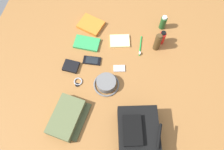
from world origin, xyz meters
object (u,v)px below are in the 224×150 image
Objects in this scene: toiletry_pouch at (67,118)px; shampoo_bottle at (163,22)px; media_player at (119,68)px; cell_phone at (92,61)px; bucket_hat at (106,83)px; wallet at (71,66)px; notepad at (120,41)px; travel_guidebook at (87,43)px; backpack at (138,134)px; sunscreen_spray at (162,38)px; paperback_novel at (91,25)px; toothbrush at (140,47)px; wristwatch at (78,82)px; cologne_bottle at (158,42)px.

shampoo_bottle is (-0.87, 0.52, 0.03)m from toiletry_pouch.
media_player is (-0.44, 0.26, -0.03)m from toiletry_pouch.
toiletry_pouch is 2.20× the size of cell_phone.
shampoo_bottle is at bearing 150.83° from bucket_hat.
wallet reaches higher than notepad.
toiletry_pouch is at bearing 2.25° from travel_guidebook.
backpack is 4.05× the size of media_player.
toiletry_pouch reaches higher than wallet.
travel_guidebook is at bearing -118.65° from media_player.
paperback_novel is (-0.03, -0.56, -0.05)m from sunscreen_spray.
shampoo_bottle is at bearing 149.09° from toiletry_pouch.
shampoo_bottle is 0.57m from paperback_novel.
backpack is at bearing 7.48° from toothbrush.
wristwatch is (0.49, 0.03, -0.01)m from paperback_novel.
backpack is 0.68m from wallet.
cologne_bottle is 0.34m from media_player.
bucket_hat is (-0.29, 0.20, -0.01)m from toiletry_pouch.
notepad is at bearing 69.29° from paperback_novel.
sunscreen_spray is 0.83× the size of notepad.
wristwatch is at bearing -179.22° from toiletry_pouch.
bucket_hat is 1.36× the size of cell_phone.
paperback_novel is 1.97× the size of wallet.
wallet reaches higher than wristwatch.
cell_phone is at bearing 15.68° from paperback_novel.
paperback_novel is at bearing -146.97° from backpack.
shampoo_bottle is (-0.58, 0.32, 0.03)m from bucket_hat.
notepad is at bearing -95.87° from toothbrush.
shampoo_bottle is 0.78m from wallet.
notepad is (0.10, 0.25, -0.01)m from paperback_novel.
shampoo_bottle reaches higher than travel_guidebook.
cell_phone is (-0.46, 0.05, -0.03)m from toiletry_pouch.
paperback_novel is 0.49m from wristwatch.
toothbrush reaches higher than notepad.
toiletry_pouch is 1.01m from shampoo_bottle.
cell_phone is at bearing -138.10° from bucket_hat.
backpack reaches higher than toothbrush.
paperback_novel is (-0.47, -0.23, -0.01)m from bucket_hat.
media_player is at bearing -155.12° from backpack.
cell_phone is 0.16m from wallet.
wristwatch is 0.65× the size of wallet.
toiletry_pouch reaches higher than travel_guidebook.
travel_guidebook is 0.25m from notepad.
media_player is at bearing -45.60° from cologne_bottle.
toiletry_pouch is at bearing 2.58° from paperback_novel.
cell_phone is 1.23× the size of wallet.
cologne_bottle is (0.20, -0.02, 0.02)m from shampoo_bottle.
notepad is at bearing -78.31° from sunscreen_spray.
notepad is at bearing 161.74° from toiletry_pouch.
travel_guidebook is at bearing -75.91° from sunscreen_spray.
backpack reaches higher than wristwatch.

